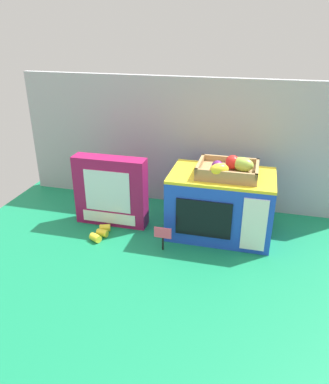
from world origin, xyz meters
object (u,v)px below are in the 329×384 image
object	(u,v)px
cookie_set_box	(111,191)
price_sign	(163,235)
loose_toy_banana	(101,233)
toy_microwave	(221,204)
food_groups_crate	(229,169)

from	to	relation	value
cookie_set_box	price_sign	xyz separation A→B (m)	(0.28, -0.16, -0.09)
price_sign	loose_toy_banana	world-z (taller)	price_sign
toy_microwave	loose_toy_banana	size ratio (longest dim) A/B	3.17
toy_microwave	loose_toy_banana	world-z (taller)	toy_microwave
toy_microwave	loose_toy_banana	bearing A→B (deg)	-161.75
cookie_set_box	price_sign	bearing A→B (deg)	-29.85
cookie_set_box	food_groups_crate	bearing A→B (deg)	2.32
cookie_set_box	price_sign	distance (m)	0.33
toy_microwave	price_sign	size ratio (longest dim) A/B	4.23
cookie_set_box	price_sign	size ratio (longest dim) A/B	3.20
price_sign	loose_toy_banana	bearing A→B (deg)	173.05
food_groups_crate	cookie_set_box	size ratio (longest dim) A/B	0.74
toy_microwave	cookie_set_box	bearing A→B (deg)	-175.97
toy_microwave	price_sign	bearing A→B (deg)	-136.10
food_groups_crate	price_sign	xyz separation A→B (m)	(-0.22, -0.18, -0.23)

